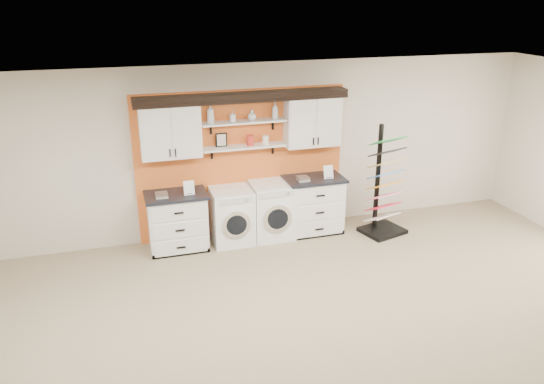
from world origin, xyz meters
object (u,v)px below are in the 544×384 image
object	(u,v)px
sample_rack	(383,201)
base_cabinet_right	(313,205)
washer	(232,216)
base_cabinet_left	(177,221)
dryer	(272,210)

from	to	relation	value
sample_rack	base_cabinet_right	bearing A→B (deg)	145.44
washer	sample_rack	size ratio (longest dim) A/B	0.49
washer	base_cabinet_right	bearing A→B (deg)	0.14
base_cabinet_left	base_cabinet_right	size ratio (longest dim) A/B	0.96
base_cabinet_left	sample_rack	size ratio (longest dim) A/B	0.52
dryer	washer	bearing A→B (deg)	-180.00
base_cabinet_left	washer	xyz separation A→B (m)	(0.87, -0.00, -0.01)
washer	sample_rack	bearing A→B (deg)	-8.48
washer	dryer	size ratio (longest dim) A/B	0.96
base_cabinet_left	washer	distance (m)	0.87
base_cabinet_right	dryer	distance (m)	0.73
base_cabinet_left	washer	bearing A→B (deg)	-0.22
dryer	base_cabinet_left	bearing A→B (deg)	179.87
base_cabinet_right	sample_rack	world-z (taller)	sample_rack
dryer	base_cabinet_right	bearing A→B (deg)	0.26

